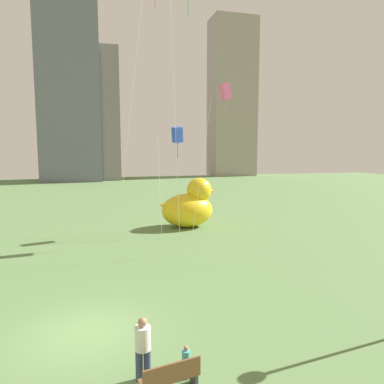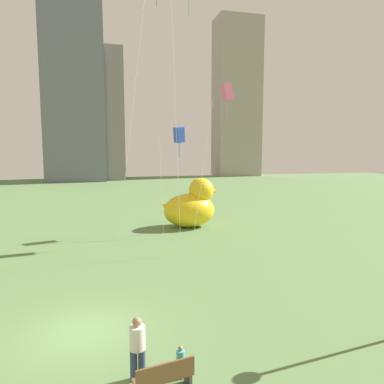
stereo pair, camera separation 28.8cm
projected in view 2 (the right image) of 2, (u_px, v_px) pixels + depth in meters
ground_plane at (84, 332)px, 12.00m from camera, size 140.00×140.00×0.00m
park_bench at (164, 377)px, 8.89m from camera, size 1.58×0.72×0.90m
person_adult at (137, 345)px, 9.43m from camera, size 0.42×0.42×1.73m
person_child at (181, 361)px, 9.50m from camera, size 0.23×0.23×0.93m
giant_inflatable_duck at (191, 206)px, 28.23m from camera, size 4.69×3.01×3.89m
city_skyline at (84, 89)px, 72.95m from camera, size 69.21×15.06×41.26m
kite_pink at (227, 93)px, 24.54m from camera, size 2.92×2.81×10.69m
kite_blue at (179, 135)px, 26.20m from camera, size 1.90×2.70×7.83m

